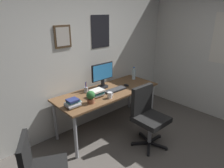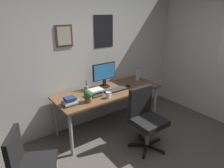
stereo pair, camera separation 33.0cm
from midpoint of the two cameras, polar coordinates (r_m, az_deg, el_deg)
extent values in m
cube|color=silver|center=(3.47, -12.11, 7.81)|extent=(4.40, 0.08, 2.60)
cube|color=#4C3823|center=(3.23, -16.92, 12.85)|extent=(0.28, 0.02, 0.34)
cube|color=beige|center=(3.22, -16.83, 12.84)|extent=(0.22, 0.00, 0.28)
cube|color=black|center=(3.61, -6.01, 14.70)|extent=(0.40, 0.01, 0.56)
cube|color=brown|center=(3.43, -3.88, -2.20)|extent=(1.87, 0.72, 0.03)
cylinder|color=#9EA0A5|center=(2.97, -13.64, -14.77)|extent=(0.05, 0.05, 0.70)
cylinder|color=#9EA0A5|center=(3.96, 9.03, -5.00)|extent=(0.05, 0.05, 0.70)
cylinder|color=#9EA0A5|center=(3.44, -18.65, -10.06)|extent=(0.05, 0.05, 0.70)
cylinder|color=#9EA0A5|center=(4.32, 2.83, -2.51)|extent=(0.05, 0.05, 0.70)
cube|color=black|center=(3.12, 8.14, -10.07)|extent=(0.47, 0.47, 0.08)
cube|color=black|center=(3.11, 5.60, -4.51)|extent=(0.42, 0.08, 0.45)
cylinder|color=#9EA0A5|center=(3.25, 7.91, -13.87)|extent=(0.06, 0.06, 0.42)
cube|color=black|center=(3.44, 9.36, -15.35)|extent=(0.28, 0.04, 0.03)
cylinder|color=black|center=(3.54, 10.85, -14.60)|extent=(0.04, 0.04, 0.04)
cube|color=black|center=(3.45, 6.54, -15.10)|extent=(0.13, 0.28, 0.03)
cylinder|color=black|center=(3.56, 5.39, -14.12)|extent=(0.04, 0.04, 0.04)
cube|color=black|center=(3.33, 5.31, -16.55)|extent=(0.25, 0.20, 0.03)
cylinder|color=black|center=(3.32, 2.82, -16.94)|extent=(0.04, 0.04, 0.04)
cube|color=black|center=(3.24, 7.52, -17.81)|extent=(0.25, 0.19, 0.03)
cylinder|color=black|center=(3.14, 7.24, -19.58)|extent=(0.04, 0.04, 0.04)
cube|color=black|center=(3.31, 10.08, -16.99)|extent=(0.12, 0.28, 0.03)
cylinder|color=black|center=(3.29, 12.45, -17.83)|extent=(0.04, 0.04, 0.04)
cube|color=black|center=(2.32, -27.70, -18.14)|extent=(0.23, 0.38, 0.40)
cylinder|color=black|center=(3.60, -5.27, -0.74)|extent=(0.20, 0.20, 0.01)
cube|color=black|center=(3.58, -5.30, 0.26)|extent=(0.05, 0.04, 0.12)
cube|color=black|center=(3.51, -5.46, 3.50)|extent=(0.46, 0.02, 0.30)
cube|color=#338CD8|center=(3.50, -5.27, 3.43)|extent=(0.43, 0.00, 0.27)
cube|color=black|center=(3.42, -1.83, -1.77)|extent=(0.43, 0.15, 0.02)
cube|color=#38383A|center=(3.42, -1.83, -1.56)|extent=(0.41, 0.13, 0.00)
ellipsoid|color=black|center=(3.62, 1.57, -0.36)|extent=(0.06, 0.11, 0.04)
cylinder|color=silver|center=(3.96, 3.90, 2.72)|extent=(0.07, 0.07, 0.20)
cylinder|color=silver|center=(3.93, 3.94, 4.39)|extent=(0.03, 0.03, 0.04)
cylinder|color=#2659B2|center=(3.92, 3.95, 4.74)|extent=(0.03, 0.03, 0.01)
cylinder|color=white|center=(3.12, -3.69, -3.29)|extent=(0.07, 0.07, 0.10)
torus|color=white|center=(3.15, -2.99, -2.96)|extent=(0.05, 0.01, 0.05)
cylinder|color=brown|center=(3.00, -9.22, -4.83)|extent=(0.11, 0.11, 0.07)
sphere|color=#2D6B33|center=(2.96, -9.32, -3.21)|extent=(0.13, 0.13, 0.13)
ellipsoid|color=#287A38|center=(2.97, -10.09, -3.12)|extent=(0.07, 0.08, 0.02)
ellipsoid|color=#287A38|center=(2.99, -9.12, -2.66)|extent=(0.07, 0.08, 0.02)
ellipsoid|color=#287A38|center=(2.92, -9.44, -3.31)|extent=(0.08, 0.07, 0.02)
cylinder|color=#9EA0A5|center=(3.38, -10.26, -1.73)|extent=(0.07, 0.07, 0.09)
cylinder|color=#263FBF|center=(3.34, -10.35, -0.58)|extent=(0.01, 0.01, 0.13)
cylinder|color=red|center=(3.35, -10.21, -0.48)|extent=(0.01, 0.01, 0.13)
cylinder|color=black|center=(3.35, -10.20, -0.47)|extent=(0.01, 0.01, 0.13)
cylinder|color=#9EA0A5|center=(3.35, -10.21, -0.38)|extent=(0.01, 0.03, 0.14)
cylinder|color=#9EA0A5|center=(3.35, -10.44, -0.44)|extent=(0.01, 0.02, 0.14)
cube|color=gold|center=(2.96, -14.07, -6.17)|extent=(0.16, 0.13, 0.02)
cube|color=gray|center=(2.94, -14.40, -5.87)|extent=(0.20, 0.16, 0.03)
cube|color=silver|center=(2.96, -14.26, -5.22)|extent=(0.22, 0.15, 0.02)
cube|color=#26727A|center=(2.94, -14.19, -4.95)|extent=(0.18, 0.11, 0.02)
cube|color=navy|center=(2.92, -14.45, -4.57)|extent=(0.16, 0.14, 0.03)
cube|color=gold|center=(3.22, -7.33, -3.42)|extent=(0.19, 0.11, 0.02)
cube|color=gray|center=(3.21, -7.23, -3.00)|extent=(0.20, 0.16, 0.02)
cube|color=#26727A|center=(3.18, -7.29, -2.80)|extent=(0.21, 0.12, 0.03)
cube|color=navy|center=(3.19, -7.30, -2.29)|extent=(0.17, 0.12, 0.02)
cube|color=silver|center=(3.17, -7.33, -1.93)|extent=(0.21, 0.17, 0.03)
camera|label=1|loc=(0.16, -92.86, -1.07)|focal=31.90mm
camera|label=2|loc=(0.16, 87.14, 1.07)|focal=31.90mm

